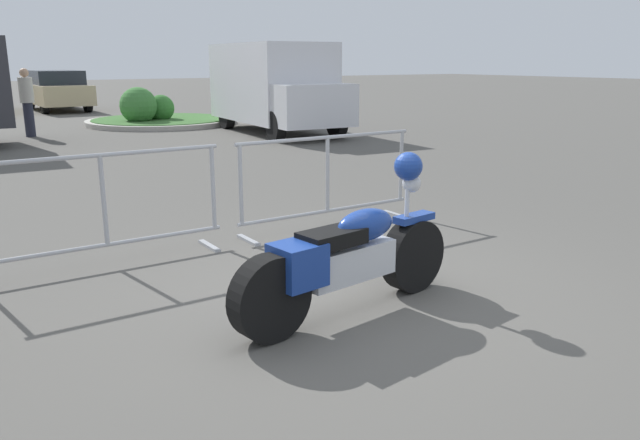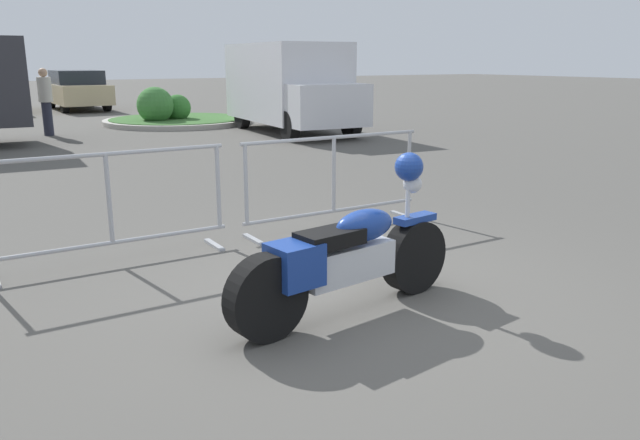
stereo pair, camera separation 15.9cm
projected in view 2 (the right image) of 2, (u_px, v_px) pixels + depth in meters
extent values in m
plane|color=#54514C|center=(350.00, 299.00, 5.09)|extent=(120.00, 120.00, 0.00)
cylinder|color=black|center=(414.00, 256.00, 5.19)|extent=(0.63, 0.26, 0.61)
cylinder|color=black|center=(266.00, 298.00, 4.29)|extent=(0.63, 0.26, 0.61)
cube|color=silver|center=(347.00, 263.00, 4.72)|extent=(0.83, 0.34, 0.27)
ellipsoid|color=navy|center=(364.00, 225.00, 4.75)|extent=(0.56, 0.32, 0.25)
cube|color=black|center=(330.00, 238.00, 4.55)|extent=(0.53, 0.33, 0.11)
cube|color=navy|center=(294.00, 264.00, 4.39)|extent=(0.38, 0.35, 0.31)
cube|color=navy|center=(415.00, 219.00, 5.11)|extent=(0.40, 0.19, 0.06)
cylinder|color=silver|center=(408.00, 205.00, 5.02)|extent=(0.04, 0.04, 0.43)
sphere|color=silver|center=(412.00, 184.00, 5.01)|extent=(0.15, 0.15, 0.15)
sphere|color=navy|center=(409.00, 167.00, 4.94)|extent=(0.23, 0.23, 0.23)
cylinder|color=#9EA0A5|center=(105.00, 154.00, 5.74)|extent=(2.30, 0.07, 0.04)
cylinder|color=#9EA0A5|center=(113.00, 243.00, 5.95)|extent=(2.30, 0.07, 0.04)
cylinder|color=#9EA0A5|center=(109.00, 199.00, 5.84)|extent=(0.04, 0.04, 0.85)
cylinder|color=#9EA0A5|center=(218.00, 187.00, 6.40)|extent=(0.04, 0.04, 0.85)
cube|color=#9EA0A5|center=(214.00, 245.00, 6.52)|extent=(0.07, 0.44, 0.03)
cylinder|color=#9EA0A5|center=(334.00, 137.00, 6.98)|extent=(2.30, 0.07, 0.04)
cylinder|color=#9EA0A5|center=(334.00, 211.00, 7.19)|extent=(2.30, 0.07, 0.04)
cylinder|color=#9EA0A5|center=(246.00, 185.00, 6.53)|extent=(0.04, 0.04, 0.85)
cylinder|color=#9EA0A5|center=(334.00, 175.00, 7.09)|extent=(0.04, 0.04, 0.85)
cylinder|color=#9EA0A5|center=(409.00, 166.00, 7.64)|extent=(0.04, 0.04, 0.85)
cube|color=#9EA0A5|center=(254.00, 239.00, 6.71)|extent=(0.07, 0.44, 0.03)
cube|color=#9EA0A5|center=(403.00, 215.00, 7.76)|extent=(0.07, 0.44, 0.03)
cube|color=silver|center=(286.00, 82.00, 16.73)|extent=(2.30, 4.24, 2.00)
cube|color=silver|center=(329.00, 106.00, 14.68)|extent=(1.96, 1.04, 1.00)
cylinder|color=black|center=(351.00, 123.00, 15.51)|extent=(0.29, 0.74, 0.72)
cylinder|color=black|center=(290.00, 126.00, 14.78)|extent=(0.29, 0.74, 0.72)
cylinder|color=black|center=(296.00, 113.00, 18.37)|extent=(0.29, 0.74, 0.72)
cylinder|color=black|center=(242.00, 116.00, 17.64)|extent=(0.29, 0.74, 0.72)
cylinder|color=black|center=(9.00, 102.00, 24.26)|extent=(0.22, 0.61, 0.61)
cylinder|color=black|center=(18.00, 106.00, 22.11)|extent=(0.22, 0.61, 0.61)
cube|color=tan|center=(77.00, 93.00, 24.14)|extent=(1.87, 4.44, 0.72)
cube|color=#1E232B|center=(76.00, 77.00, 23.86)|extent=(1.69, 2.28, 0.51)
cylinder|color=black|center=(51.00, 100.00, 24.98)|extent=(0.24, 0.66, 0.66)
cylinder|color=black|center=(90.00, 99.00, 25.75)|extent=(0.24, 0.66, 0.66)
cylinder|color=black|center=(64.00, 104.00, 22.67)|extent=(0.24, 0.66, 0.66)
cylinder|color=black|center=(107.00, 103.00, 23.44)|extent=(0.24, 0.66, 0.66)
cylinder|color=#262838|center=(48.00, 119.00, 15.92)|extent=(0.31, 0.31, 0.85)
cylinder|color=beige|center=(45.00, 90.00, 15.74)|extent=(0.44, 0.44, 0.62)
sphere|color=tan|center=(43.00, 73.00, 15.64)|extent=(0.22, 0.22, 0.22)
cylinder|color=#ADA89E|center=(178.00, 121.00, 19.08)|extent=(4.43, 4.43, 0.14)
cylinder|color=#38662D|center=(178.00, 118.00, 19.06)|extent=(4.08, 4.08, 0.02)
sphere|color=#1E511E|center=(175.00, 108.00, 19.02)|extent=(0.75, 0.75, 0.75)
sphere|color=#3D7A38|center=(155.00, 105.00, 18.34)|extent=(1.07, 1.07, 1.07)
sphere|color=#33702D|center=(178.00, 108.00, 18.92)|extent=(0.79, 0.79, 0.79)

